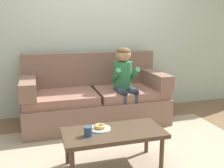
{
  "coord_description": "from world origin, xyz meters",
  "views": [
    {
      "loc": [
        -0.88,
        -2.7,
        1.4
      ],
      "look_at": [
        0.05,
        0.45,
        0.65
      ],
      "focal_mm": 41.51,
      "sensor_mm": 36.0,
      "label": 1
    }
  ],
  "objects_px": {
    "couch": "(95,98)",
    "donut": "(100,126)",
    "mug": "(88,131)",
    "coffee_table": "(114,135)",
    "person_child": "(125,79)"
  },
  "relations": [
    {
      "from": "donut",
      "to": "mug",
      "type": "xyz_separation_m",
      "value": [
        -0.14,
        -0.12,
        0.01
      ]
    },
    {
      "from": "donut",
      "to": "mug",
      "type": "bearing_deg",
      "value": -140.99
    },
    {
      "from": "couch",
      "to": "coffee_table",
      "type": "height_order",
      "value": "couch"
    },
    {
      "from": "mug",
      "to": "coffee_table",
      "type": "bearing_deg",
      "value": 8.63
    },
    {
      "from": "coffee_table",
      "to": "mug",
      "type": "relative_size",
      "value": 11.03
    },
    {
      "from": "couch",
      "to": "donut",
      "type": "height_order",
      "value": "couch"
    },
    {
      "from": "couch",
      "to": "mug",
      "type": "xyz_separation_m",
      "value": [
        -0.36,
        -1.34,
        0.08
      ]
    },
    {
      "from": "coffee_table",
      "to": "person_child",
      "type": "bearing_deg",
      "value": 65.84
    },
    {
      "from": "coffee_table",
      "to": "mug",
      "type": "height_order",
      "value": "mug"
    },
    {
      "from": "mug",
      "to": "couch",
      "type": "bearing_deg",
      "value": 74.85
    },
    {
      "from": "couch",
      "to": "donut",
      "type": "distance_m",
      "value": 1.24
    },
    {
      "from": "couch",
      "to": "donut",
      "type": "xyz_separation_m",
      "value": [
        -0.22,
        -1.22,
        0.07
      ]
    },
    {
      "from": "coffee_table",
      "to": "person_child",
      "type": "height_order",
      "value": "person_child"
    },
    {
      "from": "couch",
      "to": "coffee_table",
      "type": "bearing_deg",
      "value": -94.48
    },
    {
      "from": "mug",
      "to": "donut",
      "type": "bearing_deg",
      "value": 39.01
    }
  ]
}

